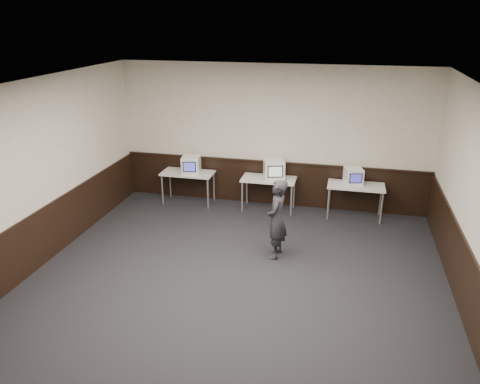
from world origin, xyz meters
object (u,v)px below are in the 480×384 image
Objects in this scene: desk_right at (356,188)px; emac_center at (274,169)px; person at (277,219)px; desk_left at (188,175)px; emac_right at (353,176)px; emac_left at (191,165)px; desk_center at (269,181)px.

desk_right is 2.12× the size of emac_center.
desk_left is at bearing -127.26° from person.
emac_center is at bearing 179.91° from desk_right.
emac_right is at bearing 157.71° from desk_right.
desk_left is 2.50× the size of emac_left.
person is (-1.38, -2.13, 0.06)m from desk_right.
emac_right is at bearing -14.95° from emac_center.
emac_center is at bearing 165.56° from emac_right.
person reaches higher than desk_center.
emac_center is (2.01, 0.00, 0.29)m from desk_left.
emac_right is at bearing 0.96° from desk_center.
desk_left is 1.00× the size of desk_center.
emac_left is at bearing -127.87° from person.
desk_center is 2.19m from person.
emac_right is (1.71, 0.03, -0.04)m from emac_center.
emac_left is 0.85× the size of emac_center.
desk_right is 2.54m from person.
desk_center is at bearing 165.60° from emac_right.
desk_left is at bearing 180.00° from desk_right.
emac_center reaches higher than desk_center.
emac_left is (-1.80, -0.05, 0.27)m from desk_center.
desk_center is at bearing 180.00° from desk_right.
emac_center is 2.18m from person.
desk_left is 1.00× the size of desk_right.
emac_center is at bearing 1.47° from desk_center.
emac_left is 0.32× the size of person.
person reaches higher than emac_right.
desk_center is 1.00× the size of desk_right.
desk_left and desk_right have the same top height.
desk_center is (1.90, 0.00, 0.00)m from desk_left.
person is at bearing -50.83° from emac_left.
emac_center reaches higher than emac_left.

